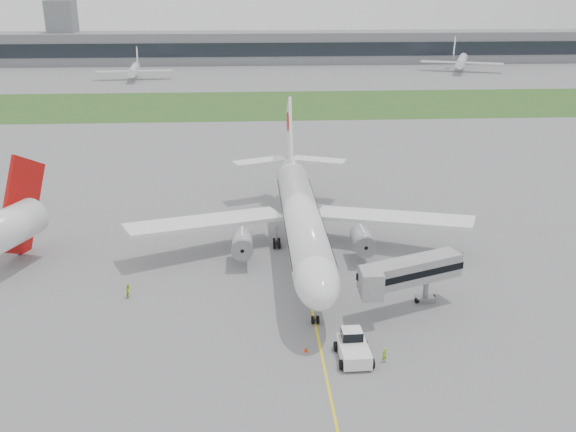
{
  "coord_description": "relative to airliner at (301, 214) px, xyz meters",
  "views": [
    {
      "loc": [
        -6.95,
        -76.9,
        35.27
      ],
      "look_at": [
        -1.93,
        2.0,
        6.46
      ],
      "focal_mm": 40.0,
      "sensor_mm": 36.0,
      "label": 1
    }
  ],
  "objects": [
    {
      "name": "safety_cone_left",
      "position": [
        -1.54,
        -25.52,
        -5.38
      ],
      "size": [
        0.41,
        0.41,
        0.56
      ],
      "primitive_type": "cone",
      "color": "red",
      "rests_on": "ground"
    },
    {
      "name": "ground",
      "position": [
        0.0,
        -4.87,
        -5.66
      ],
      "size": [
        600.0,
        600.0,
        0.0
      ],
      "primitive_type": "plane",
      "color": "gray",
      "rests_on": "ground"
    },
    {
      "name": "control_tower",
      "position": [
        -90.0,
        227.13,
        -5.66
      ],
      "size": [
        12.0,
        12.0,
        56.0
      ],
      "primitive_type": null,
      "color": "slate",
      "rests_on": "ground"
    },
    {
      "name": "neighbor_aircraft",
      "position": [
        -38.14,
        -2.38,
        0.12
      ],
      "size": [
        8.49,
        18.01,
        14.59
      ],
      "rotation": [
        0.0,
        0.0,
        -0.36
      ],
      "color": "#AD0C09",
      "rests_on": "ground"
    },
    {
      "name": "apron_markings",
      "position": [
        0.0,
        -9.87,
        -5.66
      ],
      "size": [
        70.0,
        70.0,
        0.04
      ],
      "primitive_type": null,
      "color": "yellow",
      "rests_on": "ground"
    },
    {
      "name": "ground_crew_far",
      "position": [
        -21.51,
        -12.29,
        -4.82
      ],
      "size": [
        0.73,
        0.89,
        1.68
      ],
      "primitive_type": "imported",
      "rotation": [
        0.0,
        0.0,
        1.45
      ],
      "color": "#B3D824",
      "rests_on": "ground"
    },
    {
      "name": "grass_strip",
      "position": [
        0.0,
        115.13,
        -5.65
      ],
      "size": [
        600.0,
        50.0,
        0.02
      ],
      "primitive_type": "cube",
      "color": "#2C5A22",
      "rests_on": "ground"
    },
    {
      "name": "ground_crew_near",
      "position": [
        6.0,
        -27.86,
        -4.87
      ],
      "size": [
        0.69,
        0.61,
        1.59
      ],
      "primitive_type": "imported",
      "rotation": [
        0.0,
        0.0,
        3.64
      ],
      "color": "#87D523",
      "rests_on": "ground"
    },
    {
      "name": "terminal_building",
      "position": [
        0.0,
        225.0,
        1.34
      ],
      "size": [
        320.0,
        22.3,
        14.0
      ],
      "color": "slate",
      "rests_on": "ground"
    },
    {
      "name": "pushback_tug",
      "position": [
        3.06,
        -26.81,
        -4.48
      ],
      "size": [
        3.52,
        5.09,
        2.57
      ],
      "rotation": [
        0.0,
        0.0,
        0.03
      ],
      "color": "white",
      "rests_on": "ground"
    },
    {
      "name": "distant_aircraft_left",
      "position": [
        -50.25,
        172.65,
        -5.66
      ],
      "size": [
        31.2,
        28.12,
        11.07
      ],
      "primitive_type": null,
      "rotation": [
        0.0,
        0.0,
        0.09
      ],
      "color": "white",
      "rests_on": "ground"
    },
    {
      "name": "safety_cone_right",
      "position": [
        3.7,
        -23.35,
        -5.41
      ],
      "size": [
        0.36,
        0.36,
        0.5
      ],
      "primitive_type": "cone",
      "color": "red",
      "rests_on": "ground"
    },
    {
      "name": "distant_aircraft_right",
      "position": [
        83.33,
        187.94,
        -5.66
      ],
      "size": [
        42.12,
        39.81,
        12.91
      ],
      "primitive_type": null,
      "rotation": [
        0.0,
        0.0,
        -0.36
      ],
      "color": "white",
      "rests_on": "ground"
    },
    {
      "name": "airliner",
      "position": [
        0.0,
        0.0,
        0.0
      ],
      "size": [
        48.13,
        53.95,
        17.88
      ],
      "color": "white",
      "rests_on": "ground"
    },
    {
      "name": "jet_bridge",
      "position": [
        10.39,
        -17.32,
        -1.09
      ],
      "size": [
        12.85,
        8.17,
        6.18
      ],
      "rotation": [
        0.0,
        0.0,
        0.38
      ],
      "color": "#A7A7AA",
      "rests_on": "ground"
    }
  ]
}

